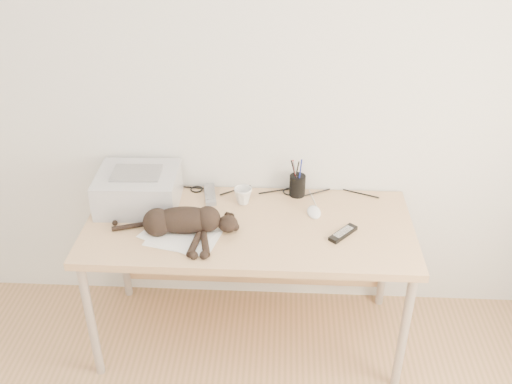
# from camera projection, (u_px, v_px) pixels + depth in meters

# --- Properties ---
(wall_back) EXTENTS (3.50, 0.00, 3.50)m
(wall_back) POSITION_uv_depth(u_px,v_px,m) (253.00, 89.00, 2.80)
(wall_back) COLOR silver
(wall_back) RESTS_ON floor
(desk) EXTENTS (1.60, 0.70, 0.74)m
(desk) POSITION_uv_depth(u_px,v_px,m) (250.00, 236.00, 2.92)
(desk) COLOR tan
(desk) RESTS_ON floor
(printer) EXTENTS (0.41, 0.35, 0.19)m
(printer) POSITION_uv_depth(u_px,v_px,m) (138.00, 189.00, 2.89)
(printer) COLOR #A1A1A6
(printer) RESTS_ON desk
(papers) EXTENTS (0.41, 0.35, 0.01)m
(papers) POSITION_uv_depth(u_px,v_px,m) (181.00, 236.00, 2.69)
(papers) COLOR white
(papers) RESTS_ON desk
(cat) EXTENTS (0.61, 0.28, 0.14)m
(cat) POSITION_uv_depth(u_px,v_px,m) (181.00, 222.00, 2.69)
(cat) COLOR black
(cat) RESTS_ON desk
(mug) EXTENTS (0.13, 0.13, 0.09)m
(mug) POSITION_uv_depth(u_px,v_px,m) (243.00, 196.00, 2.92)
(mug) COLOR white
(mug) RESTS_ON desk
(pen_cup) EXTENTS (0.08, 0.08, 0.21)m
(pen_cup) POSITION_uv_depth(u_px,v_px,m) (297.00, 185.00, 2.98)
(pen_cup) COLOR black
(pen_cup) RESTS_ON desk
(remote_grey) EXTENTS (0.09, 0.20, 0.02)m
(remote_grey) POSITION_uv_depth(u_px,v_px,m) (210.00, 195.00, 3.00)
(remote_grey) COLOR slate
(remote_grey) RESTS_ON desk
(remote_black) EXTENTS (0.15, 0.16, 0.02)m
(remote_black) POSITION_uv_depth(u_px,v_px,m) (343.00, 233.00, 2.70)
(remote_black) COLOR black
(remote_black) RESTS_ON desk
(mouse) EXTENTS (0.08, 0.12, 0.04)m
(mouse) POSITION_uv_depth(u_px,v_px,m) (314.00, 210.00, 2.85)
(mouse) COLOR white
(mouse) RESTS_ON desk
(cable_tangle) EXTENTS (1.36, 0.08, 0.01)m
(cable_tangle) POSITION_uv_depth(u_px,v_px,m) (252.00, 191.00, 3.04)
(cable_tangle) COLOR black
(cable_tangle) RESTS_ON desk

